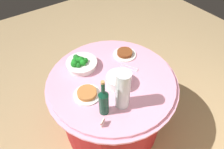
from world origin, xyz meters
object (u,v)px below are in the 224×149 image
broccoli_bowl (81,63)px  plate_stack (119,80)px  decorative_fruit_vase (123,91)px  label_placard_front (103,122)px  food_plate_stir_fry (125,53)px  food_plate_peanuts (87,94)px  wine_bottle (104,101)px  serving_tongs (130,68)px

broccoli_bowl → plate_stack: 0.40m
decorative_fruit_vase → label_placard_front: size_ratio=6.18×
food_plate_stir_fry → food_plate_peanuts: same height
broccoli_bowl → plate_stack: bearing=113.4°
food_plate_peanuts → wine_bottle: bearing=96.9°
broccoli_bowl → wine_bottle: size_ratio=0.83×
serving_tongs → food_plate_peanuts: 0.47m
food_plate_stir_fry → food_plate_peanuts: 0.59m
broccoli_bowl → label_placard_front: (0.16, 0.61, -0.02)m
serving_tongs → food_plate_peanuts: (0.47, 0.04, 0.01)m
decorative_fruit_vase → food_plate_stir_fry: decorative_fruit_vase is taller
plate_stack → decorative_fruit_vase: bearing=60.6°
broccoli_bowl → food_plate_stir_fry: bearing=167.5°
wine_bottle → decorative_fruit_vase: decorative_fruit_vase is taller
food_plate_stir_fry → label_placard_front: size_ratio=4.00×
serving_tongs → food_plate_stir_fry: food_plate_stir_fry is taller
serving_tongs → label_placard_front: label_placard_front is taller
serving_tongs → food_plate_stir_fry: 0.19m
broccoli_bowl → food_plate_stir_fry: 0.44m
broccoli_bowl → serving_tongs: bearing=142.2°
plate_stack → wine_bottle: bearing=32.2°
decorative_fruit_vase → food_plate_peanuts: (0.18, -0.23, -0.14)m
plate_stack → decorative_fruit_vase: 0.24m
food_plate_peanuts → decorative_fruit_vase: bearing=127.5°
label_placard_front → decorative_fruit_vase: bearing=-163.4°
decorative_fruit_vase → label_placard_front: decorative_fruit_vase is taller
wine_bottle → label_placard_front: size_ratio=6.11×
plate_stack → serving_tongs: (-0.19, -0.09, -0.04)m
broccoli_bowl → wine_bottle: bearing=79.7°
wine_bottle → serving_tongs: bearing=-150.8°
food_plate_peanuts → label_placard_front: bearing=81.4°
plate_stack → food_plate_stir_fry: (-0.27, -0.27, -0.03)m
wine_bottle → food_plate_peanuts: wine_bottle is taller
label_placard_front → serving_tongs: bearing=-146.9°
food_plate_peanuts → label_placard_front: size_ratio=4.00×
wine_bottle → food_plate_peanuts: 0.24m
broccoli_bowl → plate_stack: size_ratio=1.33×
broccoli_bowl → serving_tongs: size_ratio=1.75×
plate_stack → food_plate_stir_fry: 0.38m
decorative_fruit_vase → food_plate_stir_fry: bearing=-129.8°
plate_stack → label_placard_front: bearing=37.4°
decorative_fruit_vase → food_plate_stir_fry: 0.60m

